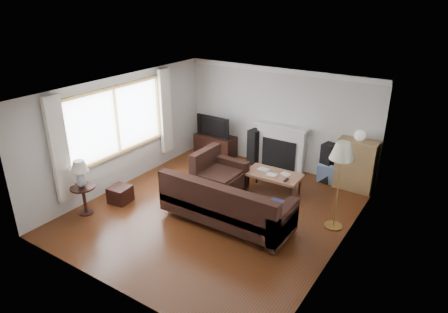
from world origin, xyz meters
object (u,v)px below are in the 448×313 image
Objects in this scene: tv_stand at (216,145)px; sectional_sofa at (227,202)px; side_table at (85,200)px; bookshelf at (356,165)px; coffee_table at (273,183)px; floor_lamp at (338,186)px.

sectional_sofa is (2.11, -2.72, 0.17)m from tv_stand.
bookshelf is at bearing 43.88° from side_table.
floor_lamp is at bearing -22.29° from coffee_table.
floor_lamp reaches higher than bookshelf.
bookshelf is 5.83m from side_table.
bookshelf reaches higher than side_table.
floor_lamp is at bearing -23.99° from tv_stand.
side_table is at bearing -153.75° from sectional_sofa.
floor_lamp reaches higher than tv_stand.
coffee_table is (0.19, 1.59, -0.21)m from sectional_sofa.
bookshelf is at bearing 37.97° from coffee_table.
sectional_sofa reaches higher than tv_stand.
side_table is (-2.57, -1.27, -0.15)m from sectional_sofa.
bookshelf is (3.74, 0.05, 0.30)m from tv_stand.
tv_stand reaches higher than coffee_table.
side_table is (-4.37, -2.25, -0.56)m from floor_lamp.
floor_lamp is (0.17, -1.79, 0.29)m from bookshelf.
side_table is at bearing -152.75° from floor_lamp.
sectional_sofa reaches higher than side_table.
side_table is at bearing -135.42° from coffee_table.
tv_stand is 0.64× the size of floor_lamp.
coffee_table is 2.01× the size of side_table.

